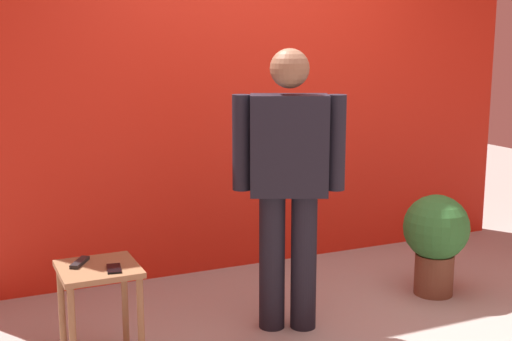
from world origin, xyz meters
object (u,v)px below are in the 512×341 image
Objects in this scene: side_table at (99,286)px; tv_remote at (80,262)px; potted_plant at (436,236)px; cell_phone at (114,269)px; standing_person at (289,176)px.

side_table is 3.18× the size of tv_remote.
side_table is 0.79× the size of potted_plant.
potted_plant is (2.20, 0.17, -0.14)m from cell_phone.
potted_plant is (2.34, 0.01, -0.14)m from tv_remote.
cell_phone is 0.21× the size of potted_plant.
standing_person reaches higher than cell_phone.
standing_person reaches higher than side_table.
potted_plant is (2.26, 0.09, -0.02)m from side_table.
tv_remote reaches higher than side_table.
standing_person reaches higher than tv_remote.
tv_remote is at bearing 142.41° from cell_phone.
standing_person is 11.48× the size of cell_phone.
tv_remote is (-0.14, 0.16, 0.01)m from cell_phone.
potted_plant is (1.15, 0.08, -0.52)m from standing_person.
cell_phone is 2.21m from potted_plant.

